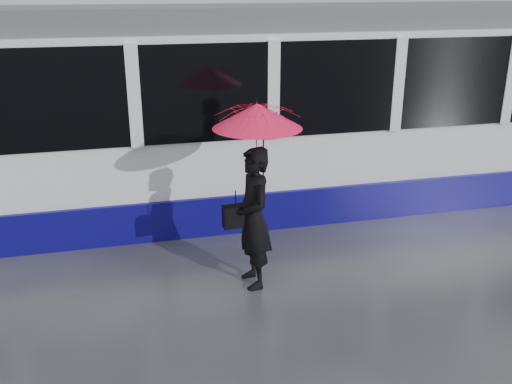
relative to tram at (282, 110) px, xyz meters
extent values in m
plane|color=#2B2B30|center=(-2.39, -2.50, -1.64)|extent=(90.00, 90.00, 0.00)
cube|color=#3F3D38|center=(-2.39, -0.72, -1.63)|extent=(34.00, 0.07, 0.02)
cube|color=#3F3D38|center=(-2.39, 0.72, -1.63)|extent=(34.00, 0.07, 0.02)
cube|color=white|center=(0.00, 0.00, -0.11)|extent=(24.00, 2.40, 2.95)
cube|color=#0D0967|center=(0.00, 0.00, -1.33)|extent=(24.00, 2.56, 0.62)
cube|color=black|center=(0.00, 0.00, 0.56)|extent=(23.00, 2.48, 1.40)
cube|color=#505157|center=(0.00, 0.00, 1.54)|extent=(23.60, 2.20, 0.35)
imported|color=black|center=(-1.21, -2.86, -0.72)|extent=(0.49, 0.70, 1.83)
imported|color=#FF1556|center=(-1.16, -2.86, 0.29)|extent=(1.07, 1.09, 0.91)
cone|color=#FF1556|center=(-1.16, -2.86, 0.57)|extent=(1.16, 1.16, 0.30)
cylinder|color=black|center=(-1.16, -2.86, 0.75)|extent=(0.01, 0.01, 0.07)
cylinder|color=black|center=(-1.08, -2.83, -0.05)|extent=(0.02, 0.02, 0.80)
cube|color=black|center=(-1.43, -2.84, -0.68)|extent=(0.34, 0.17, 0.28)
cylinder|color=black|center=(-1.43, -2.84, -0.45)|extent=(0.01, 0.01, 0.18)
camera|label=1|loc=(-2.79, -9.24, 2.03)|focal=40.00mm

